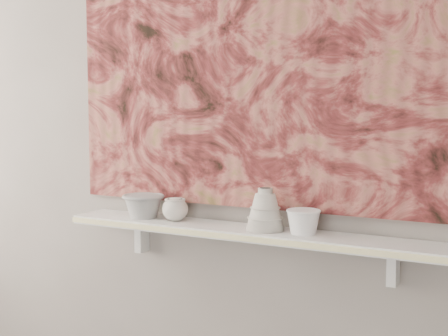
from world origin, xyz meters
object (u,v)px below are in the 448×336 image
Objects in this scene: cup_cream at (175,209)px; bowl_white at (303,222)px; shelf at (247,232)px; bowl_grey at (143,206)px; painting at (257,51)px; bell_vessel at (265,209)px.

bowl_white is at bearing 0.00° from cup_cream.
bowl_grey is (-0.43, 0.00, 0.06)m from shelf.
bowl_white is (0.50, 0.00, -0.00)m from cup_cream.
shelf is at bearing 0.00° from bowl_grey.
bell_vessel is (0.07, -0.08, -0.54)m from painting.
bell_vessel reaches higher than cup_cream.
shelf is 9.67× the size of bell_vessel.
painting reaches higher than bell_vessel.
shelf is at bearing 180.00° from bell_vessel.
bowl_grey reaches higher than shelf.
bowl_grey is 1.67× the size of cup_cream.
shelf is 12.27× the size of bowl_white.
bell_vessel is at bearing 0.00° from shelf.
shelf is 8.81× the size of bowl_grey.
shelf is at bearing 180.00° from bowl_white.
bell_vessel reaches higher than bowl_white.
painting reaches higher than bowl_grey.
painting reaches higher than cup_cream.
shelf is 0.63m from painting.
painting is 9.44× the size of bowl_grey.
cup_cream is at bearing 0.00° from bowl_grey.
painting is at bearing 130.92° from bell_vessel.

